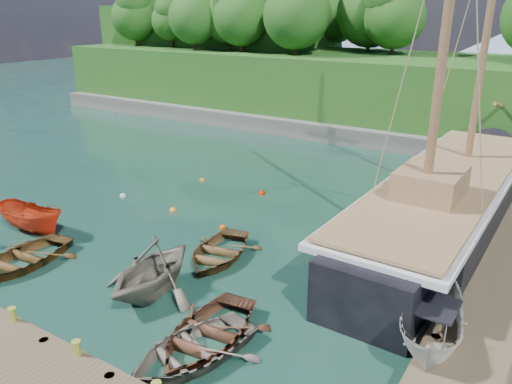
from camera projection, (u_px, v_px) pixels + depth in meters
ground at (154, 276)px, 19.14m from camera, size 160.00×160.00×0.00m
dock_east at (510, 270)px, 18.69m from camera, size 3.20×24.00×1.10m
bollard_1 at (17, 337)px, 15.62m from camera, size 0.26×0.26×0.45m
bollard_2 at (80, 372)px, 14.10m from camera, size 0.26×0.26×0.45m
rowboat_0 at (23, 265)px, 19.99m from camera, size 3.41×4.51×0.88m
rowboat_1 at (153, 292)px, 18.07m from camera, size 4.04×4.56×2.22m
rowboat_2 at (207, 342)px, 15.36m from camera, size 3.52×4.63×0.90m
rowboat_3 at (192, 359)px, 14.63m from camera, size 4.00×4.85×0.87m
rowboat_4 at (218, 258)px, 20.51m from camera, size 3.76×4.65×0.85m
motorboat_orange at (34, 231)px, 23.00m from camera, size 3.95×1.64×1.50m
cabin_boat_white at (429, 347)px, 15.16m from camera, size 2.75×5.09×1.86m
schooner at (445, 206)px, 23.11m from camera, size 5.25×26.73×19.45m
mooring_buoy_0 at (123, 196)px, 27.29m from camera, size 0.33×0.33×0.33m
mooring_buoy_1 at (173, 211)px, 25.32m from camera, size 0.36×0.36×0.36m
mooring_buoy_2 at (223, 228)px, 23.33m from camera, size 0.32×0.32×0.32m
mooring_buoy_3 at (322, 236)px, 22.51m from camera, size 0.27×0.27×0.27m
mooring_buoy_4 at (202, 181)px, 29.77m from camera, size 0.32×0.32×0.32m
mooring_buoy_5 at (262, 194)px, 27.65m from camera, size 0.36×0.36×0.36m
headland at (279, 54)px, 48.53m from camera, size 51.00×19.31×12.90m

